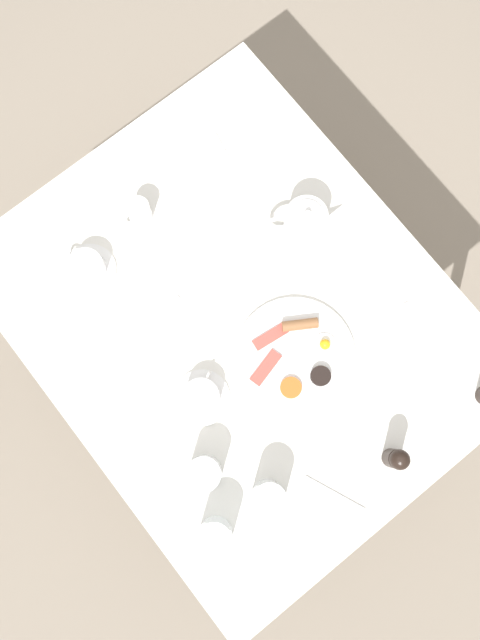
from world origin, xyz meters
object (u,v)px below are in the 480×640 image
at_px(teapot_near, 304,222).
at_px(creamer_jug, 139,212).
at_px(teacup_with_saucer_right, 201,397).
at_px(water_glass_tall, 204,473).
at_px(fork_by_plate, 211,129).
at_px(fork_spare, 420,332).
at_px(knife_by_plate, 150,323).
at_px(teacup_with_saucer_left, 87,268).
at_px(water_glass_short, 215,537).
at_px(spoon_for_tea, 334,495).
at_px(breakfast_plate, 296,356).
at_px(wine_glass_spare, 269,499).
at_px(pepper_grinder, 397,459).

xyz_separation_m(teapot_near, creamer_jug, (0.31, -0.29, -0.02)).
relative_size(teacup_with_saucer_right, creamer_jug, 1.62).
xyz_separation_m(water_glass_tall, fork_by_plate, (-0.57, -0.71, -0.04)).
bearing_deg(teapot_near, teacup_with_saucer_right, -122.04).
xyz_separation_m(teacup_with_saucer_right, water_glass_tall, (0.11, 0.15, 0.02)).
xyz_separation_m(teacup_with_saucer_right, fork_spare, (-0.54, 0.22, -0.02)).
bearing_deg(creamer_jug, knife_by_plate, 57.77).
xyz_separation_m(teacup_with_saucer_left, water_glass_short, (0.15, 0.72, 0.03)).
height_order(water_glass_short, fork_spare, water_glass_short).
relative_size(fork_by_plate, spoon_for_tea, 1.16).
bearing_deg(water_glass_tall, breakfast_plate, -166.90).
xyz_separation_m(breakfast_plate, wine_glass_spare, (0.27, 0.22, 0.04)).
xyz_separation_m(teacup_with_saucer_right, pepper_grinder, (-0.28, 0.41, 0.03)).
xyz_separation_m(breakfast_plate, knife_by_plate, (0.24, -0.30, -0.01)).
relative_size(water_glass_short, pepper_grinder, 0.94).
xyz_separation_m(creamer_jug, fork_by_plate, (-0.30, -0.08, -0.03)).
height_order(breakfast_plate, creamer_jug, creamer_jug).
distance_m(breakfast_plate, knife_by_plate, 0.38).
bearing_deg(breakfast_plate, fork_spare, 152.40).
bearing_deg(knife_by_plate, fork_spare, 139.52).
bearing_deg(water_glass_short, teacup_with_saucer_left, -101.53).
height_order(teacup_with_saucer_right, water_glass_tall, water_glass_tall).
bearing_deg(wine_glass_spare, teacup_with_saucer_left, -89.47).
bearing_deg(wine_glass_spare, knife_by_plate, -93.60).
xyz_separation_m(creamer_jug, spoon_for_tea, (0.06, 0.87, -0.03)).
distance_m(creamer_jug, fork_spare, 0.79).
bearing_deg(fork_spare, wine_glass_spare, 7.47).
xyz_separation_m(breakfast_plate, spoon_for_tea, (0.14, 0.32, -0.01)).
bearing_deg(fork_spare, breakfast_plate, -27.60).
bearing_deg(water_glass_tall, teacup_with_saucer_right, -125.32).
bearing_deg(teapot_near, breakfast_plate, -95.50).
distance_m(teacup_with_saucer_left, teacup_with_saucer_right, 0.44).
height_order(wine_glass_spare, fork_by_plate, wine_glass_spare).
distance_m(breakfast_plate, water_glass_tall, 0.37).
height_order(teacup_with_saucer_left, pepper_grinder, pepper_grinder).
height_order(breakfast_plate, spoon_for_tea, breakfast_plate).
bearing_deg(water_glass_tall, knife_by_plate, -107.05).
distance_m(breakfast_plate, pepper_grinder, 0.35).
xyz_separation_m(water_glass_short, knife_by_plate, (-0.19, -0.51, -0.05)).
height_order(wine_glass_spare, creamer_jug, wine_glass_spare).
height_order(teacup_with_saucer_right, pepper_grinder, pepper_grinder).
height_order(breakfast_plate, water_glass_short, water_glass_short).
relative_size(pepper_grinder, knife_by_plate, 0.56).
distance_m(teacup_with_saucer_left, water_glass_tall, 0.60).
relative_size(breakfast_plate, fork_spare, 1.84).
distance_m(teacup_with_saucer_left, creamer_jug, 0.20).
distance_m(breakfast_plate, teacup_with_saucer_right, 0.26).
bearing_deg(teacup_with_saucer_left, pepper_grinder, 109.62).
bearing_deg(fork_by_plate, creamer_jug, 14.67).
distance_m(teapot_near, fork_spare, 0.41).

